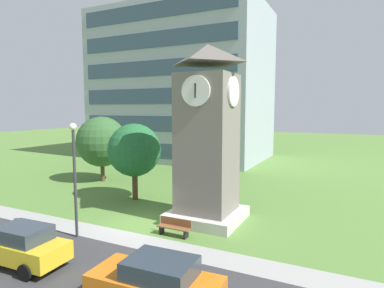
% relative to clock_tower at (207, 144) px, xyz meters
% --- Properties ---
extents(ground_plane, '(160.00, 160.00, 0.00)m').
position_rel_clock_tower_xyz_m(ground_plane, '(-2.94, -2.37, -4.50)').
color(ground_plane, '#567F38').
extents(street_asphalt, '(120.00, 7.20, 0.01)m').
position_rel_clock_tower_xyz_m(street_asphalt, '(-2.94, -8.70, -4.49)').
color(street_asphalt, '#38383A').
rests_on(street_asphalt, ground).
extents(kerb_strip, '(120.00, 1.60, 0.01)m').
position_rel_clock_tower_xyz_m(kerb_strip, '(-2.94, -4.30, -4.49)').
color(kerb_strip, '#9E9E99').
rests_on(kerb_strip, ground).
extents(office_building, '(21.78, 13.76, 19.20)m').
position_rel_clock_tower_xyz_m(office_building, '(-13.36, 22.17, 5.10)').
color(office_building, '#9EA8B2').
rests_on(office_building, ground).
extents(clock_tower, '(3.99, 3.99, 10.09)m').
position_rel_clock_tower_xyz_m(clock_tower, '(0.00, 0.00, 0.00)').
color(clock_tower, slate).
rests_on(clock_tower, ground).
extents(park_bench, '(1.80, 0.50, 0.88)m').
position_rel_clock_tower_xyz_m(park_bench, '(-0.58, -2.88, -4.04)').
color(park_bench, brown).
rests_on(park_bench, ground).
extents(street_lamp, '(0.36, 0.36, 5.81)m').
position_rel_clock_tower_xyz_m(street_lamp, '(-4.95, -5.23, -0.89)').
color(street_lamp, '#333338').
rests_on(street_lamp, ground).
extents(tree_streetside, '(3.77, 3.77, 5.49)m').
position_rel_clock_tower_xyz_m(tree_streetside, '(-6.45, 1.81, -0.91)').
color(tree_streetside, '#513823').
rests_on(tree_streetside, ground).
extents(tree_by_building, '(4.49, 4.49, 5.84)m').
position_rel_clock_tower_xyz_m(tree_by_building, '(-12.67, 5.44, -0.90)').
color(tree_by_building, '#513823').
rests_on(tree_by_building, ground).
extents(parked_car_yellow, '(4.25, 2.04, 1.69)m').
position_rel_clock_tower_xyz_m(parked_car_yellow, '(-4.74, -8.50, -3.64)').
color(parked_car_yellow, gold).
rests_on(parked_car_yellow, ground).
extents(parked_car_orange, '(4.48, 2.19, 1.69)m').
position_rel_clock_tower_xyz_m(parked_car_orange, '(1.92, -8.52, -3.64)').
color(parked_car_orange, orange).
rests_on(parked_car_orange, ground).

